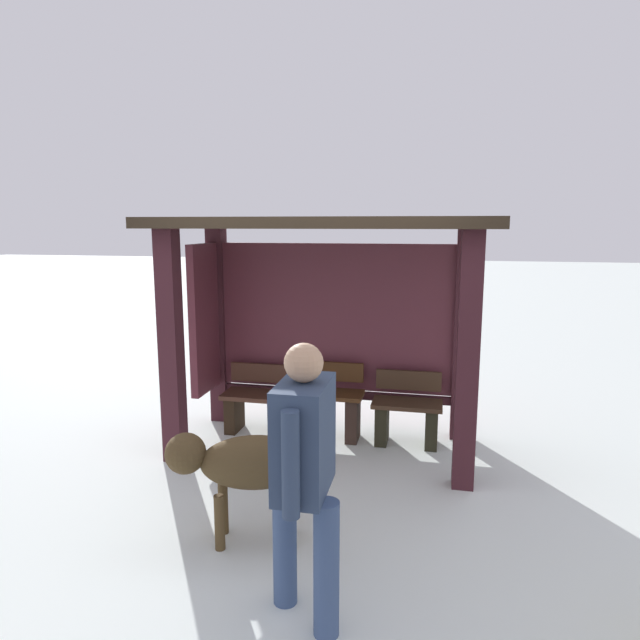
{
  "coord_description": "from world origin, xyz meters",
  "views": [
    {
      "loc": [
        1.07,
        -5.14,
        2.2
      ],
      "look_at": [
        -0.08,
        0.17,
        1.26
      ],
      "focal_mm": 31.22,
      "sensor_mm": 36.0,
      "label": 1
    }
  ],
  "objects_px": {
    "person_walking": "(304,462)",
    "bench_left_inside": "(257,405)",
    "bus_shelter": "(319,286)",
    "bench_center_inside": "(330,407)",
    "bench_right_inside": "(407,415)",
    "dog": "(243,464)"
  },
  "relations": [
    {
      "from": "bench_right_inside",
      "to": "dog",
      "type": "bearing_deg",
      "value": -116.51
    },
    {
      "from": "bus_shelter",
      "to": "bench_center_inside",
      "type": "relative_size",
      "value": 4.02
    },
    {
      "from": "person_walking",
      "to": "dog",
      "type": "xyz_separation_m",
      "value": [
        -0.6,
        0.67,
        -0.36
      ]
    },
    {
      "from": "bench_right_inside",
      "to": "dog",
      "type": "relative_size",
      "value": 0.63
    },
    {
      "from": "bench_right_inside",
      "to": "person_walking",
      "type": "height_order",
      "value": "person_walking"
    },
    {
      "from": "bus_shelter",
      "to": "bench_right_inside",
      "type": "bearing_deg",
      "value": 7.36
    },
    {
      "from": "bus_shelter",
      "to": "bench_left_inside",
      "type": "distance_m",
      "value": 1.49
    },
    {
      "from": "bench_right_inside",
      "to": "person_walking",
      "type": "relative_size",
      "value": 0.46
    },
    {
      "from": "dog",
      "to": "bench_center_inside",
      "type": "bearing_deg",
      "value": 84.08
    },
    {
      "from": "bench_right_inside",
      "to": "bench_left_inside",
      "type": "bearing_deg",
      "value": 179.99
    },
    {
      "from": "bus_shelter",
      "to": "dog",
      "type": "relative_size",
      "value": 2.73
    },
    {
      "from": "bench_center_inside",
      "to": "person_walking",
      "type": "xyz_separation_m",
      "value": [
        0.39,
        -2.68,
        0.6
      ]
    },
    {
      "from": "bus_shelter",
      "to": "bench_left_inside",
      "type": "height_order",
      "value": "bus_shelter"
    },
    {
      "from": "bench_left_inside",
      "to": "person_walking",
      "type": "height_order",
      "value": "person_walking"
    },
    {
      "from": "bench_center_inside",
      "to": "bench_right_inside",
      "type": "distance_m",
      "value": 0.79
    },
    {
      "from": "person_walking",
      "to": "bench_left_inside",
      "type": "bearing_deg",
      "value": 113.82
    },
    {
      "from": "person_walking",
      "to": "dog",
      "type": "height_order",
      "value": "person_walking"
    },
    {
      "from": "dog",
      "to": "person_walking",
      "type": "bearing_deg",
      "value": -48.23
    },
    {
      "from": "bench_left_inside",
      "to": "person_walking",
      "type": "xyz_separation_m",
      "value": [
        1.18,
        -2.68,
        0.64
      ]
    },
    {
      "from": "bench_center_inside",
      "to": "dog",
      "type": "distance_m",
      "value": 2.03
    },
    {
      "from": "person_walking",
      "to": "bench_right_inside",
      "type": "bearing_deg",
      "value": 81.39
    },
    {
      "from": "bench_right_inside",
      "to": "dog",
      "type": "distance_m",
      "value": 2.26
    }
  ]
}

